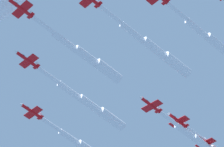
# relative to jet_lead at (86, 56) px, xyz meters

# --- Properties ---
(jet_lead) EXTENTS (28.79, 39.58, 4.28)m
(jet_lead) POSITION_rel_jet_lead_xyz_m (0.00, 0.00, 0.00)
(jet_lead) COLOR red
(jet_port_inner) EXTENTS (30.80, 42.06, 4.20)m
(jet_port_inner) POSITION_rel_jet_lead_xyz_m (-22.11, -4.56, 3.25)
(jet_port_inner) COLOR red
(jet_starboard_inner) EXTENTS (29.82, 42.18, 4.34)m
(jet_starboard_inner) POSITION_rel_jet_lead_xyz_m (4.42, -22.03, 2.59)
(jet_starboard_inner) COLOR red
(jet_port_mid) EXTENTS (29.84, 40.54, 4.21)m
(jet_port_mid) POSITION_rel_jet_lead_xyz_m (-42.25, -6.47, 1.41)
(jet_port_mid) COLOR red
(jet_trail_port) EXTENTS (28.51, 40.09, 4.32)m
(jet_trail_port) POSITION_rel_jet_lead_xyz_m (-31.20, -46.83, -0.28)
(jet_trail_port) COLOR red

